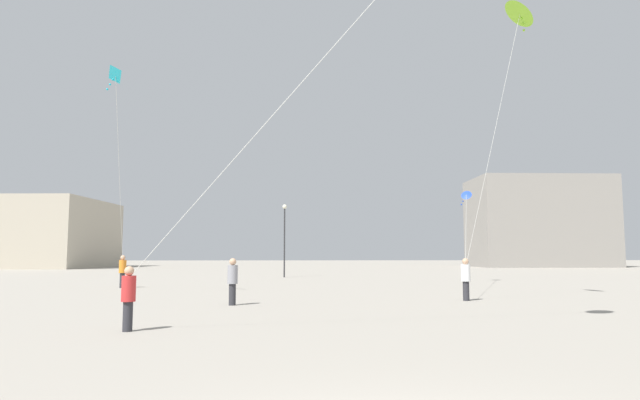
% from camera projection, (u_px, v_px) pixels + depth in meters
% --- Properties ---
extents(person_in_red, '(0.35, 0.35, 1.59)m').
position_uv_depth(person_in_red, '(128.00, 295.00, 13.46)').
color(person_in_red, '#2D2D33').
rests_on(person_in_red, ground_plane).
extents(person_in_white, '(0.37, 0.37, 1.71)m').
position_uv_depth(person_in_white, '(466.00, 277.00, 22.17)').
color(person_in_white, '#2D2D33').
rests_on(person_in_white, ground_plane).
extents(person_in_grey, '(0.38, 0.38, 1.73)m').
position_uv_depth(person_in_grey, '(233.00, 279.00, 20.23)').
color(person_in_grey, '#2D2D33').
rests_on(person_in_grey, ground_plane).
extents(person_in_orange, '(0.39, 0.39, 1.81)m').
position_uv_depth(person_in_orange, '(123.00, 270.00, 30.44)').
color(person_in_orange, '#2D2D33').
rests_on(person_in_orange, ground_plane).
extents(kite_cyan_delta, '(1.85, 7.15, 8.97)m').
position_uv_depth(kite_cyan_delta, '(116.00, 82.00, 24.98)').
color(kite_cyan_delta, '#1EB2C6').
extents(kite_lime_diamond, '(2.96, 1.43, 11.09)m').
position_uv_depth(kite_lime_diamond, '(520.00, 13.00, 22.68)').
color(kite_lime_diamond, '#8CD12D').
extents(kite_cobalt_diamond, '(5.14, 14.26, 4.86)m').
position_uv_depth(kite_cobalt_diamond, '(466.00, 197.00, 36.15)').
color(kite_cobalt_diamond, blue).
extents(building_left_hall, '(20.96, 18.98, 9.17)m').
position_uv_depth(building_left_hall, '(27.00, 234.00, 74.75)').
color(building_left_hall, '#B2A893').
rests_on(building_left_hall, ground_plane).
extents(building_centre_hall, '(18.98, 11.50, 12.82)m').
position_uv_depth(building_centre_hall, '(538.00, 222.00, 79.49)').
color(building_centre_hall, gray).
rests_on(building_centre_hall, ground_plane).
extents(lamppost_east, '(0.36, 0.36, 5.87)m').
position_uv_depth(lamppost_east, '(284.00, 229.00, 44.30)').
color(lamppost_east, '#2D2D30').
rests_on(lamppost_east, ground_plane).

